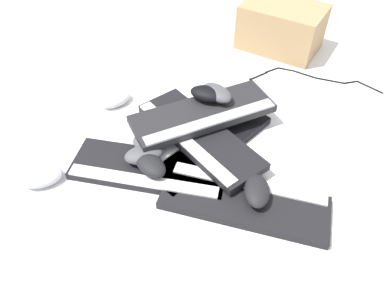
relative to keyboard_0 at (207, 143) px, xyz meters
name	(u,v)px	position (x,y,z in m)	size (l,w,h in m)	color
ground_plane	(203,183)	(-0.14, -0.04, -0.01)	(3.20, 3.20, 0.00)	white
keyboard_0	(207,143)	(0.00, 0.00, 0.00)	(0.46, 0.30, 0.03)	black
keyboard_1	(149,170)	(-0.17, 0.11, 0.00)	(0.23, 0.46, 0.03)	black
keyboard_2	(244,202)	(-0.17, -0.17, 0.00)	(0.20, 0.45, 0.03)	black
keyboard_3	(199,136)	(-0.01, 0.03, 0.03)	(0.34, 0.46, 0.03)	black
keyboard_4	(203,114)	(0.06, 0.04, 0.06)	(0.43, 0.41, 0.03)	#232326
mouse_0	(148,146)	(-0.11, 0.14, 0.04)	(0.11, 0.07, 0.04)	#4C4C51
mouse_1	(144,155)	(-0.15, 0.14, 0.04)	(0.11, 0.07, 0.04)	#4C4C51
mouse_2	(116,99)	(0.07, 0.36, 0.01)	(0.11, 0.07, 0.04)	silver
mouse_3	(208,94)	(0.11, 0.05, 0.10)	(0.11, 0.07, 0.04)	black
mouse_4	(217,93)	(0.13, 0.02, 0.10)	(0.11, 0.07, 0.04)	#4C4C51
mouse_5	(150,165)	(-0.17, 0.10, 0.04)	(0.11, 0.07, 0.04)	black
mouse_6	(257,191)	(-0.15, -0.20, 0.04)	(0.11, 0.07, 0.04)	black
mouse_7	(43,178)	(-0.31, 0.37, 0.01)	(0.11, 0.07, 0.04)	#B7B7BC
cable_0	(301,80)	(0.45, -0.19, -0.01)	(0.27, 0.47, 0.01)	black
cardboard_box	(281,27)	(0.66, -0.06, 0.08)	(0.31, 0.21, 0.18)	tan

